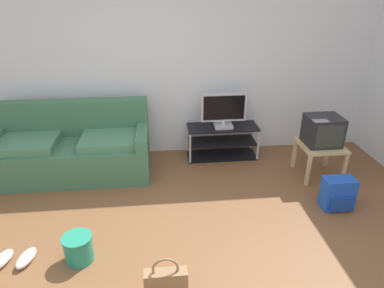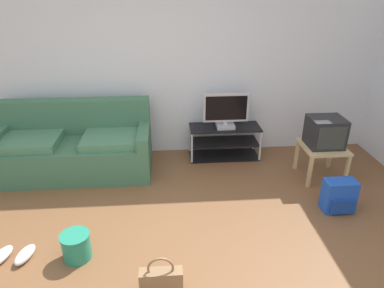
{
  "view_description": "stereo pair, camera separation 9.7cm",
  "coord_description": "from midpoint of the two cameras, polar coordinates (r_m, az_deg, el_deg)",
  "views": [
    {
      "loc": [
        -0.05,
        -2.28,
        2.31
      ],
      "look_at": [
        0.3,
        1.13,
        0.69
      ],
      "focal_mm": 32.39,
      "sensor_mm": 36.0,
      "label": 1
    },
    {
      "loc": [
        0.04,
        -2.29,
        2.31
      ],
      "look_at": [
        0.3,
        1.13,
        0.69
      ],
      "focal_mm": 32.39,
      "sensor_mm": 36.0,
      "label": 2
    }
  ],
  "objects": [
    {
      "name": "handbag",
      "position": [
        3.01,
        -4.1,
        -21.41
      ],
      "size": [
        0.35,
        0.11,
        0.35
      ],
      "rotation": [
        0.0,
        0.0,
        -0.59
      ],
      "color": "olive",
      "rests_on": "ground_plane"
    },
    {
      "name": "ground_plane",
      "position": [
        3.25,
        -3.16,
        -20.19
      ],
      "size": [
        9.0,
        9.8,
        0.02
      ],
      "primitive_type": "cube",
      "color": "brown"
    },
    {
      "name": "side_table",
      "position": [
        4.67,
        21.27,
        -1.06
      ],
      "size": [
        0.52,
        0.52,
        0.44
      ],
      "color": "tan",
      "rests_on": "ground_plane"
    },
    {
      "name": "backpack",
      "position": [
        4.17,
        23.64,
        -7.84
      ],
      "size": [
        0.33,
        0.27,
        0.37
      ],
      "rotation": [
        0.0,
        0.0,
        0.34
      ],
      "color": "blue",
      "rests_on": "ground_plane"
    },
    {
      "name": "cleaning_bucket",
      "position": [
        3.42,
        -17.73,
        -15.62
      ],
      "size": [
        0.27,
        0.27,
        0.26
      ],
      "color": "#238466",
      "rests_on": "ground_plane"
    },
    {
      "name": "crt_tv",
      "position": [
        4.59,
        21.67,
        1.84
      ],
      "size": [
        0.42,
        0.38,
        0.37
      ],
      "color": "#232326",
      "rests_on": "side_table"
    },
    {
      "name": "tv_stand",
      "position": [
        4.97,
        5.88,
        0.38
      ],
      "size": [
        0.99,
        0.4,
        0.46
      ],
      "color": "black",
      "rests_on": "ground_plane"
    },
    {
      "name": "couch",
      "position": [
        4.75,
        -18.19,
        -0.59
      ],
      "size": [
        1.96,
        0.83,
        0.91
      ],
      "color": "#3D6B4C",
      "rests_on": "ground_plane"
    },
    {
      "name": "flat_tv",
      "position": [
        4.77,
        6.18,
        5.41
      ],
      "size": [
        0.62,
        0.22,
        0.49
      ],
      "color": "#B2B2B7",
      "rests_on": "tv_stand"
    },
    {
      "name": "wall_back",
      "position": [
        4.83,
        -4.33,
        13.74
      ],
      "size": [
        9.0,
        0.1,
        2.7
      ],
      "primitive_type": "cube",
      "color": "silver",
      "rests_on": "ground_plane"
    },
    {
      "name": "sneakers_pair",
      "position": [
        3.67,
        -26.66,
        -16.07
      ],
      "size": [
        0.4,
        0.29,
        0.09
      ],
      "color": "white",
      "rests_on": "ground_plane"
    }
  ]
}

